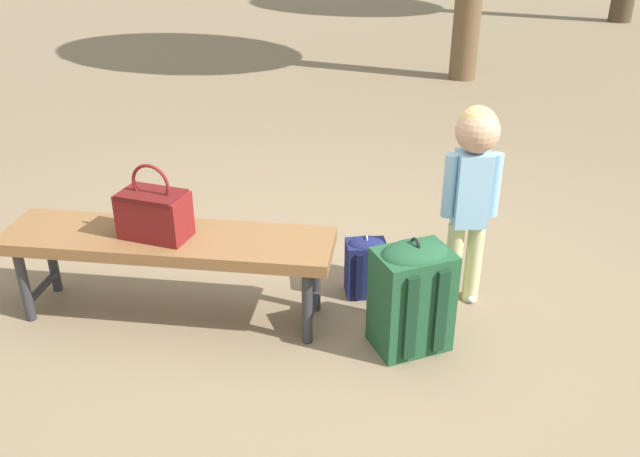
# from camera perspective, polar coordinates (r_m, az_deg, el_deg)

# --- Properties ---
(ground_plane) EXTENTS (40.00, 40.00, 0.00)m
(ground_plane) POSITION_cam_1_polar(r_m,az_deg,el_deg) (3.52, 1.32, -6.82)
(ground_plane) COLOR #7F6B51
(ground_plane) RESTS_ON ground
(park_bench) EXTENTS (1.62, 0.48, 0.45)m
(park_bench) POSITION_cam_1_polar(r_m,az_deg,el_deg) (3.37, -12.60, -1.41)
(park_bench) COLOR brown
(park_bench) RESTS_ON ground
(handbag) EXTENTS (0.34, 0.23, 0.37)m
(handbag) POSITION_cam_1_polar(r_m,az_deg,el_deg) (3.29, -13.70, 1.32)
(handbag) COLOR maroon
(handbag) RESTS_ON park_bench
(child_standing) EXTENTS (0.28, 0.21, 1.04)m
(child_standing) POSITION_cam_1_polar(r_m,az_deg,el_deg) (3.37, 12.63, 4.30)
(child_standing) COLOR #CCCC8C
(child_standing) RESTS_ON ground
(backpack_large) EXTENTS (0.42, 0.39, 0.57)m
(backpack_large) POSITION_cam_1_polar(r_m,az_deg,el_deg) (3.15, 7.66, -5.37)
(backpack_large) COLOR #1E4C2D
(backpack_large) RESTS_ON ground
(backpack_small) EXTENTS (0.24, 0.21, 0.35)m
(backpack_small) POSITION_cam_1_polar(r_m,az_deg,el_deg) (3.58, 3.83, -3.03)
(backpack_small) COLOR #191E4C
(backpack_small) RESTS_ON ground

